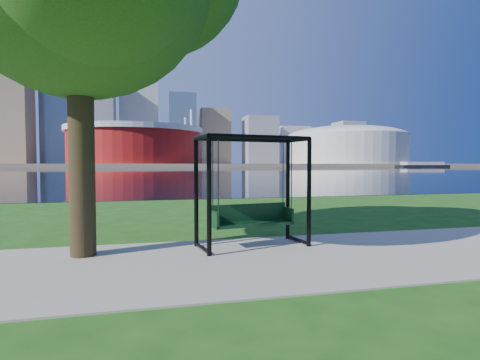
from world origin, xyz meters
name	(u,v)px	position (x,y,z in m)	size (l,w,h in m)	color
ground	(236,255)	(0.00, 0.00, 0.00)	(900.00, 900.00, 0.00)	#1E5114
path	(241,261)	(0.00, -0.50, 0.01)	(120.00, 4.00, 0.03)	#9E937F
river	(156,170)	(0.00, 102.00, 0.01)	(900.00, 180.00, 0.02)	black
far_bank	(152,165)	(0.00, 306.00, 1.00)	(900.00, 228.00, 2.00)	#937F60
stadium	(136,144)	(-10.00, 235.00, 14.23)	(83.00, 83.00, 32.00)	maroon
arena	(346,144)	(135.00, 235.00, 15.87)	(84.00, 84.00, 26.56)	beige
skyline	(146,124)	(-4.27, 319.39, 35.89)	(392.00, 66.00, 96.50)	gray
swing	(252,194)	(0.52, 0.63, 1.18)	(2.51, 1.38, 2.44)	black
barge	(422,165)	(153.07, 179.56, 1.39)	(30.89, 9.17, 3.06)	black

